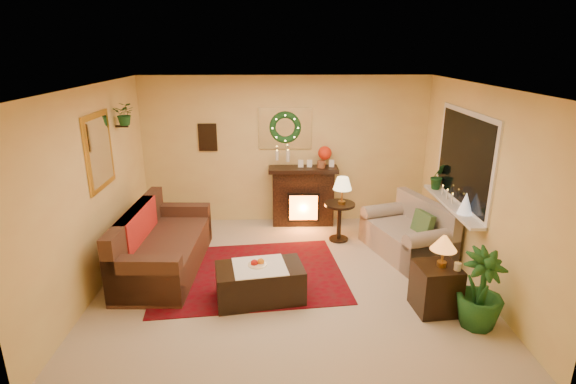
{
  "coord_description": "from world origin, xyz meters",
  "views": [
    {
      "loc": [
        -0.15,
        -5.51,
        3.06
      ],
      "look_at": [
        0.0,
        0.35,
        1.15
      ],
      "focal_mm": 28.0,
      "sensor_mm": 36.0,
      "label": 1
    }
  ],
  "objects_px": {
    "fireplace": "(303,194)",
    "coffee_table": "(260,284)",
    "side_table_round": "(339,222)",
    "loveseat": "(407,228)",
    "end_table_square": "(435,290)",
    "sofa": "(165,241)"
  },
  "relations": [
    {
      "from": "fireplace",
      "to": "coffee_table",
      "type": "xyz_separation_m",
      "value": [
        -0.69,
        -2.54,
        -0.34
      ]
    },
    {
      "from": "fireplace",
      "to": "side_table_round",
      "type": "bearing_deg",
      "value": -53.16
    },
    {
      "from": "loveseat",
      "to": "end_table_square",
      "type": "distance_m",
      "value": 1.57
    },
    {
      "from": "sofa",
      "to": "end_table_square",
      "type": "height_order",
      "value": "sofa"
    },
    {
      "from": "loveseat",
      "to": "side_table_round",
      "type": "height_order",
      "value": "loveseat"
    },
    {
      "from": "sofa",
      "to": "coffee_table",
      "type": "distance_m",
      "value": 1.63
    },
    {
      "from": "end_table_square",
      "to": "fireplace",
      "type": "bearing_deg",
      "value": 116.8
    },
    {
      "from": "sofa",
      "to": "coffee_table",
      "type": "relative_size",
      "value": 1.96
    },
    {
      "from": "sofa",
      "to": "fireplace",
      "type": "xyz_separation_m",
      "value": [
        2.06,
        1.69,
        0.12
      ]
    },
    {
      "from": "end_table_square",
      "to": "coffee_table",
      "type": "distance_m",
      "value": 2.14
    },
    {
      "from": "loveseat",
      "to": "end_table_square",
      "type": "height_order",
      "value": "loveseat"
    },
    {
      "from": "fireplace",
      "to": "side_table_round",
      "type": "relative_size",
      "value": 1.67
    },
    {
      "from": "side_table_round",
      "to": "end_table_square",
      "type": "bearing_deg",
      "value": -67.2
    },
    {
      "from": "side_table_round",
      "to": "coffee_table",
      "type": "bearing_deg",
      "value": -124.52
    },
    {
      "from": "sofa",
      "to": "loveseat",
      "type": "distance_m",
      "value": 3.59
    },
    {
      "from": "side_table_round",
      "to": "coffee_table",
      "type": "distance_m",
      "value": 2.19
    },
    {
      "from": "fireplace",
      "to": "coffee_table",
      "type": "bearing_deg",
      "value": -104.9
    },
    {
      "from": "sofa",
      "to": "side_table_round",
      "type": "distance_m",
      "value": 2.78
    },
    {
      "from": "side_table_round",
      "to": "sofa",
      "type": "bearing_deg",
      "value": -160.01
    },
    {
      "from": "sofa",
      "to": "loveseat",
      "type": "xyz_separation_m",
      "value": [
        3.57,
        0.41,
        -0.01
      ]
    },
    {
      "from": "sofa",
      "to": "side_table_round",
      "type": "relative_size",
      "value": 3.29
    },
    {
      "from": "side_table_round",
      "to": "coffee_table",
      "type": "height_order",
      "value": "side_table_round"
    }
  ]
}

